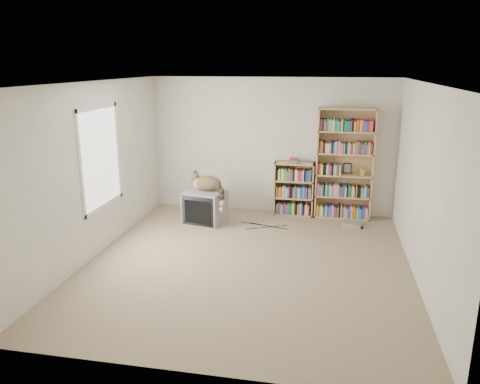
% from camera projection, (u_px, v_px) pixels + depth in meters
% --- Properties ---
extents(floor, '(4.50, 5.00, 0.01)m').
position_uv_depth(floor, '(248.00, 263.00, 6.64)').
color(floor, '#9C8969').
rests_on(floor, ground).
extents(wall_back, '(4.50, 0.02, 2.50)m').
position_uv_depth(wall_back, '(271.00, 146.00, 8.67)').
color(wall_back, beige).
rests_on(wall_back, floor).
extents(wall_front, '(4.50, 0.02, 2.50)m').
position_uv_depth(wall_front, '(197.00, 247.00, 3.94)').
color(wall_front, beige).
rests_on(wall_front, floor).
extents(wall_left, '(0.02, 5.00, 2.50)m').
position_uv_depth(wall_left, '(94.00, 171.00, 6.71)').
color(wall_left, beige).
rests_on(wall_left, floor).
extents(wall_right, '(0.02, 5.00, 2.50)m').
position_uv_depth(wall_right, '(424.00, 186.00, 5.89)').
color(wall_right, beige).
rests_on(wall_right, floor).
extents(ceiling, '(4.50, 5.00, 0.02)m').
position_uv_depth(ceiling, '(249.00, 83.00, 5.97)').
color(ceiling, white).
rests_on(ceiling, wall_back).
extents(window, '(0.02, 1.22, 1.52)m').
position_uv_depth(window, '(101.00, 158.00, 6.86)').
color(window, white).
rests_on(window, wall_left).
extents(crt_tv, '(0.76, 0.71, 0.57)m').
position_uv_depth(crt_tv, '(205.00, 207.00, 8.27)').
color(crt_tv, '#969698').
rests_on(crt_tv, floor).
extents(cat, '(0.71, 0.55, 0.59)m').
position_uv_depth(cat, '(210.00, 186.00, 8.17)').
color(cat, '#342415').
rests_on(cat, crt_tv).
extents(bookcase_tall, '(0.99, 0.30, 1.99)m').
position_uv_depth(bookcase_tall, '(344.00, 167.00, 8.37)').
color(bookcase_tall, tan).
rests_on(bookcase_tall, floor).
extents(bookcase_short, '(0.72, 0.30, 0.99)m').
position_uv_depth(bookcase_short, '(294.00, 190.00, 8.66)').
color(bookcase_short, tan).
rests_on(bookcase_short, floor).
extents(book_stack, '(0.19, 0.25, 0.08)m').
position_uv_depth(book_stack, '(293.00, 161.00, 8.48)').
color(book_stack, red).
rests_on(book_stack, bookcase_short).
extents(green_mug, '(0.10, 0.10, 0.11)m').
position_uv_depth(green_mug, '(363.00, 172.00, 8.31)').
color(green_mug, olive).
rests_on(green_mug, bookcase_tall).
extents(framed_print, '(0.14, 0.05, 0.19)m').
position_uv_depth(framed_print, '(347.00, 168.00, 8.45)').
color(framed_print, black).
rests_on(framed_print, bookcase_tall).
extents(dvd_player, '(0.37, 0.31, 0.07)m').
position_uv_depth(dvd_player, '(353.00, 224.00, 8.12)').
color(dvd_player, '#B1B1B6').
rests_on(dvd_player, floor).
extents(wall_outlet, '(0.01, 0.08, 0.13)m').
position_uv_depth(wall_outlet, '(149.00, 196.00, 8.80)').
color(wall_outlet, silver).
rests_on(wall_outlet, wall_left).
extents(floor_cables, '(1.20, 0.70, 0.01)m').
position_uv_depth(floor_cables, '(274.00, 230.00, 7.93)').
color(floor_cables, black).
rests_on(floor_cables, floor).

